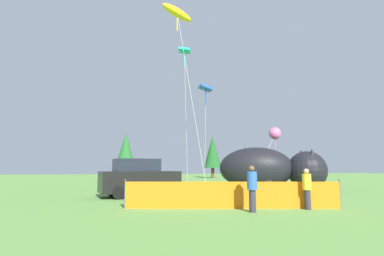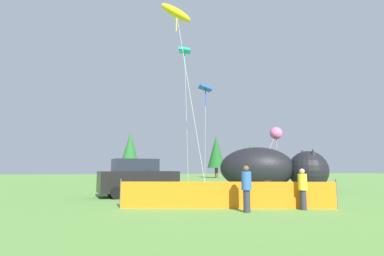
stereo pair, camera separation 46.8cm
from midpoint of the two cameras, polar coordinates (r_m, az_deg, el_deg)
The scene contains 14 objects.
ground_plane at distance 16.11m, azimuth 8.46°, elevation -13.28°, with size 120.00×120.00×0.00m, color #609342.
parked_car at distance 17.46m, azimuth -9.57°, elevation -9.39°, with size 4.68×2.84×2.12m.
folding_chair at distance 17.81m, azimuth 15.30°, elevation -10.84°, with size 0.68×0.68×0.91m.
inflatable_cat at distance 23.34m, azimuth 15.22°, elevation -7.70°, with size 8.01×5.11×3.15m.
safety_fence at distance 12.45m, azimuth 7.88°, elevation -12.55°, with size 8.57×1.78×1.17m.
spectator_in_green_shirt at distance 12.82m, azimuth 21.34°, elevation -10.46°, with size 0.35×0.35×1.60m.
spectator_in_grey_shirt at distance 11.53m, azimuth 11.50°, elevation -10.89°, with size 0.37×0.37×1.71m.
kite_teal_diamond at distance 24.22m, azimuth -0.82°, elevation 13.92°, with size 1.12×2.04×10.90m.
kite_pink_octopus at distance 25.14m, azimuth 16.24°, elevation -0.98°, with size 2.78×0.99×4.87m.
kite_blue_box at distance 21.40m, azimuth 3.22°, elevation 7.26°, with size 0.93×2.43×7.44m.
kite_yellow_hero at distance 21.63m, azimuth -2.30°, elevation 20.94°, with size 3.16×1.70×12.49m.
horizon_tree_east at distance 51.72m, azimuth 11.42°, elevation -5.26°, with size 2.40×2.40×5.74m.
horizon_tree_west at distance 51.96m, azimuth -11.50°, elevation -4.02°, with size 3.17×3.17×7.57m.
horizon_tree_mid at distance 47.07m, azimuth 4.91°, elevation -4.57°, with size 2.74×2.74×6.55m.
Camera 2 is at (-4.79, -15.26, 1.65)m, focal length 28.00 mm.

